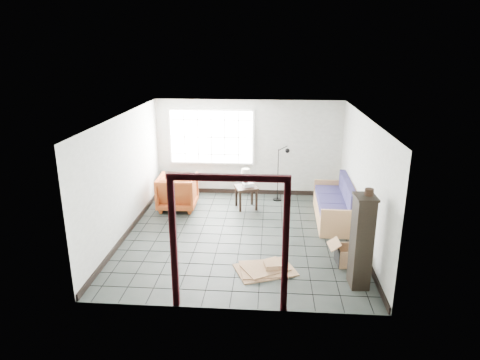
# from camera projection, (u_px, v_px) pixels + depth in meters

# --- Properties ---
(ground) EXTENTS (5.50, 5.50, 0.00)m
(ground) POSITION_uv_depth(u_px,v_px,m) (241.00, 235.00, 9.35)
(ground) COLOR black
(ground) RESTS_ON ground
(room_shell) EXTENTS (5.02, 5.52, 2.61)m
(room_shell) POSITION_uv_depth(u_px,v_px,m) (242.00, 160.00, 8.87)
(room_shell) COLOR #A4A7A1
(room_shell) RESTS_ON ground
(window_panel) EXTENTS (2.32, 0.08, 1.52)m
(window_panel) POSITION_uv_depth(u_px,v_px,m) (211.00, 137.00, 11.50)
(window_panel) COLOR silver
(window_panel) RESTS_ON ground
(doorway_trim) EXTENTS (1.80, 0.08, 2.20)m
(doorway_trim) POSITION_uv_depth(u_px,v_px,m) (229.00, 227.00, 6.36)
(doorway_trim) COLOR #370C11
(doorway_trim) RESTS_ON ground
(futon_sofa) EXTENTS (0.87, 2.18, 0.96)m
(futon_sofa) POSITION_uv_depth(u_px,v_px,m) (337.00, 206.00, 10.06)
(futon_sofa) COLOR #A27F49
(futon_sofa) RESTS_ON ground
(armchair) EXTENTS (0.95, 0.89, 0.96)m
(armchair) POSITION_uv_depth(u_px,v_px,m) (177.00, 190.00, 10.73)
(armchair) COLOR #9A4616
(armchair) RESTS_ON ground
(side_table) EXTENTS (0.66, 0.66, 0.57)m
(side_table) POSITION_uv_depth(u_px,v_px,m) (246.00, 190.00, 10.75)
(side_table) COLOR black
(side_table) RESTS_ON ground
(table_lamp) EXTENTS (0.38, 0.38, 0.44)m
(table_lamp) POSITION_uv_depth(u_px,v_px,m) (246.00, 174.00, 10.69)
(table_lamp) COLOR black
(table_lamp) RESTS_ON side_table
(projector) EXTENTS (0.31, 0.28, 0.09)m
(projector) POSITION_uv_depth(u_px,v_px,m) (248.00, 185.00, 10.71)
(projector) COLOR silver
(projector) RESTS_ON side_table
(floor_lamp) EXTENTS (0.44, 0.28, 1.49)m
(floor_lamp) POSITION_uv_depth(u_px,v_px,m) (282.00, 172.00, 11.19)
(floor_lamp) COLOR black
(floor_lamp) RESTS_ON ground
(console_shelf) EXTENTS (0.85, 0.34, 0.66)m
(console_shelf) POSITION_uv_depth(u_px,v_px,m) (177.00, 184.00, 11.66)
(console_shelf) COLOR black
(console_shelf) RESTS_ON ground
(tall_shelf) EXTENTS (0.37, 0.47, 1.64)m
(tall_shelf) POSITION_uv_depth(u_px,v_px,m) (362.00, 241.00, 7.15)
(tall_shelf) COLOR black
(tall_shelf) RESTS_ON ground
(pot) EXTENTS (0.19, 0.19, 0.11)m
(pot) POSITION_uv_depth(u_px,v_px,m) (369.00, 192.00, 6.92)
(pot) COLOR black
(pot) RESTS_ON tall_shelf
(open_box) EXTENTS (0.88, 0.48, 0.48)m
(open_box) POSITION_uv_depth(u_px,v_px,m) (351.00, 255.00, 8.07)
(open_box) COLOR brown
(open_box) RESTS_ON ground
(cardboard_pile) EXTENTS (1.24, 1.07, 0.15)m
(cardboard_pile) POSITION_uv_depth(u_px,v_px,m) (266.00, 268.00, 7.86)
(cardboard_pile) COLOR brown
(cardboard_pile) RESTS_ON ground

